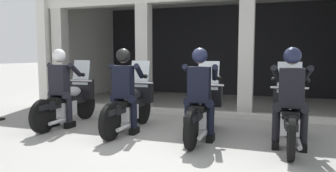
{
  "coord_description": "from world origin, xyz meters",
  "views": [
    {
      "loc": [
        1.93,
        -5.09,
        1.47
      ],
      "look_at": [
        0.0,
        0.51,
        0.88
      ],
      "focal_mm": 33.41,
      "sensor_mm": 36.0,
      "label": 1
    }
  ],
  "objects_px": {
    "police_officer_far_right": "(291,90)",
    "police_officer_center_left": "(124,83)",
    "police_officer_far_left": "(60,81)",
    "motorcycle_far_left": "(70,101)",
    "police_officer_center_right": "(200,86)",
    "motorcycle_center_left": "(131,104)",
    "motorcycle_center_right": "(203,109)",
    "motorcycle_far_right": "(289,114)"
  },
  "relations": [
    {
      "from": "police_officer_far_right",
      "to": "police_officer_center_left",
      "type": "bearing_deg",
      "value": -175.76
    },
    {
      "from": "police_officer_center_left",
      "to": "police_officer_far_left",
      "type": "bearing_deg",
      "value": -178.72
    },
    {
      "from": "motorcycle_far_left",
      "to": "police_officer_center_right",
      "type": "height_order",
      "value": "police_officer_center_right"
    },
    {
      "from": "motorcycle_center_left",
      "to": "police_officer_center_right",
      "type": "xyz_separation_m",
      "value": [
        1.44,
        -0.32,
        0.44
      ]
    },
    {
      "from": "police_officer_far_left",
      "to": "police_officer_center_right",
      "type": "relative_size",
      "value": 1.0
    },
    {
      "from": "police_officer_far_left",
      "to": "motorcycle_far_left",
      "type": "bearing_deg",
      "value": 91.29
    },
    {
      "from": "motorcycle_center_left",
      "to": "police_officer_center_right",
      "type": "bearing_deg",
      "value": -9.91
    },
    {
      "from": "police_officer_center_left",
      "to": "police_officer_center_right",
      "type": "xyz_separation_m",
      "value": [
        1.44,
        -0.04,
        0.0
      ]
    },
    {
      "from": "motorcycle_far_left",
      "to": "police_officer_far_left",
      "type": "xyz_separation_m",
      "value": [
        -0.0,
        -0.28,
        0.44
      ]
    },
    {
      "from": "police_officer_center_right",
      "to": "police_officer_far_right",
      "type": "xyz_separation_m",
      "value": [
        1.44,
        -0.04,
        0.0
      ]
    },
    {
      "from": "motorcycle_center_right",
      "to": "motorcycle_far_right",
      "type": "height_order",
      "value": "same"
    },
    {
      "from": "motorcycle_far_right",
      "to": "motorcycle_center_left",
      "type": "bearing_deg",
      "value": -175.76
    },
    {
      "from": "police_officer_far_left",
      "to": "motorcycle_far_right",
      "type": "xyz_separation_m",
      "value": [
        4.33,
        0.17,
        -0.44
      ]
    },
    {
      "from": "motorcycle_center_left",
      "to": "motorcycle_far_right",
      "type": "relative_size",
      "value": 1.0
    },
    {
      "from": "motorcycle_center_left",
      "to": "police_officer_far_right",
      "type": "relative_size",
      "value": 1.29
    },
    {
      "from": "motorcycle_far_left",
      "to": "motorcycle_center_left",
      "type": "xyz_separation_m",
      "value": [
        1.44,
        -0.03,
        0.0
      ]
    },
    {
      "from": "police_officer_center_right",
      "to": "police_officer_far_right",
      "type": "distance_m",
      "value": 1.44
    },
    {
      "from": "police_officer_far_left",
      "to": "motorcycle_center_left",
      "type": "distance_m",
      "value": 1.53
    },
    {
      "from": "police_officer_far_left",
      "to": "motorcycle_center_right",
      "type": "relative_size",
      "value": 0.78
    },
    {
      "from": "police_officer_center_left",
      "to": "motorcycle_far_right",
      "type": "bearing_deg",
      "value": 6.61
    },
    {
      "from": "motorcycle_far_left",
      "to": "police_officer_center_right",
      "type": "relative_size",
      "value": 1.29
    },
    {
      "from": "police_officer_far_left",
      "to": "motorcycle_center_right",
      "type": "distance_m",
      "value": 2.93
    },
    {
      "from": "motorcycle_center_right",
      "to": "police_officer_far_right",
      "type": "distance_m",
      "value": 1.54
    },
    {
      "from": "police_officer_far_left",
      "to": "police_officer_far_right",
      "type": "height_order",
      "value": "same"
    },
    {
      "from": "police_officer_far_left",
      "to": "motorcycle_center_right",
      "type": "bearing_deg",
      "value": 5.8
    },
    {
      "from": "police_officer_far_left",
      "to": "police_officer_far_right",
      "type": "bearing_deg",
      "value": 0.04
    },
    {
      "from": "police_officer_far_right",
      "to": "motorcycle_center_right",
      "type": "bearing_deg",
      "value": 173.02
    },
    {
      "from": "police_officer_far_left",
      "to": "police_officer_center_left",
      "type": "xyz_separation_m",
      "value": [
        1.44,
        -0.03,
        0.0
      ]
    },
    {
      "from": "police_officer_far_left",
      "to": "motorcycle_center_right",
      "type": "height_order",
      "value": "police_officer_far_left"
    },
    {
      "from": "police_officer_far_right",
      "to": "motorcycle_far_left",
      "type": "bearing_deg",
      "value": -179.4
    },
    {
      "from": "police_officer_far_left",
      "to": "motorcycle_far_right",
      "type": "height_order",
      "value": "police_officer_far_left"
    },
    {
      "from": "motorcycle_center_left",
      "to": "police_officer_far_right",
      "type": "xyz_separation_m",
      "value": [
        2.88,
        -0.36,
        0.44
      ]
    },
    {
      "from": "motorcycle_far_left",
      "to": "police_officer_center_right",
      "type": "xyz_separation_m",
      "value": [
        2.88,
        -0.35,
        0.44
      ]
    },
    {
      "from": "motorcycle_far_left",
      "to": "police_officer_far_left",
      "type": "relative_size",
      "value": 1.29
    },
    {
      "from": "motorcycle_center_left",
      "to": "police_officer_center_right",
      "type": "height_order",
      "value": "police_officer_center_right"
    },
    {
      "from": "motorcycle_center_left",
      "to": "motorcycle_center_right",
      "type": "height_order",
      "value": "same"
    },
    {
      "from": "motorcycle_far_left",
      "to": "police_officer_far_left",
      "type": "height_order",
      "value": "police_officer_far_left"
    },
    {
      "from": "police_officer_far_right",
      "to": "police_officer_far_left",
      "type": "bearing_deg",
      "value": -175.66
    },
    {
      "from": "police_officer_far_left",
      "to": "police_officer_center_right",
      "type": "bearing_deg",
      "value": 0.18
    },
    {
      "from": "police_officer_center_left",
      "to": "motorcycle_center_right",
      "type": "bearing_deg",
      "value": 12.32
    },
    {
      "from": "motorcycle_center_right",
      "to": "police_officer_far_right",
      "type": "relative_size",
      "value": 1.29
    },
    {
      "from": "motorcycle_center_left",
      "to": "police_officer_center_left",
      "type": "bearing_deg",
      "value": -87.67
    }
  ]
}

